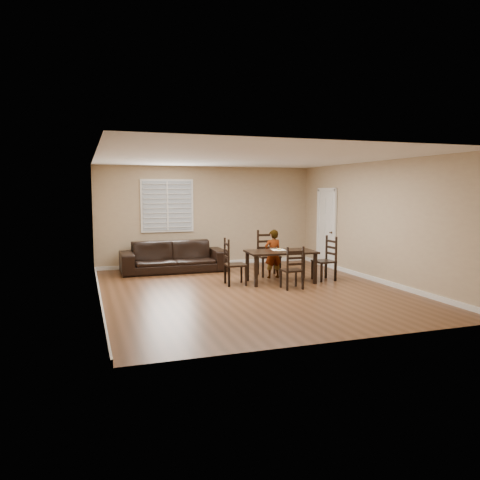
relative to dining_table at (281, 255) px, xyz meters
name	(u,v)px	position (x,y,z in m)	size (l,w,h in m)	color
ground	(251,290)	(-0.92, -0.57, -0.62)	(7.00, 7.00, 0.00)	brown
room	(250,202)	(-0.88, -0.39, 1.18)	(6.04, 7.04, 2.72)	tan
dining_table	(281,255)	(0.00, 0.00, 0.00)	(1.58, 0.96, 0.71)	black
chair_near	(267,254)	(0.07, 0.99, -0.12)	(0.52, 0.49, 1.10)	black
chair_far	(294,270)	(-0.05, -0.80, -0.21)	(0.41, 0.38, 0.90)	black
chair_left	(230,264)	(-1.16, 0.09, -0.16)	(0.47, 0.49, 1.02)	black
chair_right	(328,260)	(1.16, -0.07, -0.16)	(0.45, 0.48, 1.01)	black
child	(273,254)	(0.04, 0.55, -0.05)	(0.42, 0.27, 1.14)	gray
napkin	(278,250)	(0.01, 0.17, 0.09)	(0.29, 0.29, 0.00)	white
donut	(279,249)	(0.03, 0.17, 0.11)	(0.10, 0.10, 0.04)	#B38C40
sofa	(173,257)	(-2.01, 2.15, -0.24)	(2.62, 1.02, 0.77)	black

